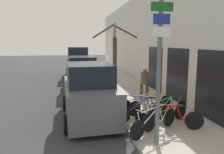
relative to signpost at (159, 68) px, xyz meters
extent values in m
plane|color=#333335|center=(-1.54, 7.65, -2.30)|extent=(80.00, 80.00, 0.00)
cube|color=#ADA89E|center=(1.06, 10.45, -2.23)|extent=(3.20, 32.00, 0.15)
cube|color=silver|center=(2.81, 10.45, 0.95)|extent=(0.20, 32.00, 6.50)
cube|color=black|center=(2.69, 1.46, -0.87)|extent=(0.03, 2.09, 2.57)
cube|color=black|center=(2.69, 4.24, -0.87)|extent=(0.03, 2.09, 2.57)
cube|color=black|center=(2.69, 7.03, -0.87)|extent=(0.03, 2.09, 2.57)
cylinder|color=#595B60|center=(0.00, 0.01, -0.16)|extent=(0.12, 0.12, 3.99)
cube|color=#19591E|center=(0.00, -0.06, 1.58)|extent=(0.60, 0.02, 0.23)
cube|color=navy|center=(0.00, -0.06, 1.27)|extent=(0.46, 0.02, 0.26)
cube|color=white|center=(0.00, -0.06, 0.95)|extent=(0.49, 0.02, 0.26)
cylinder|color=black|center=(-0.47, 0.32, -1.84)|extent=(0.55, 0.35, 0.62)
cylinder|color=black|center=(0.91, 1.16, -1.84)|extent=(0.55, 0.35, 0.62)
cylinder|color=#B7B7BC|center=(0.05, 0.64, -1.55)|extent=(0.79, 0.50, 0.51)
cylinder|color=#B7B7BC|center=(0.12, 0.68, -1.34)|extent=(0.92, 0.58, 0.08)
cylinder|color=#B7B7BC|center=(0.50, 0.91, -1.58)|extent=(0.19, 0.13, 0.45)
cylinder|color=#B7B7BC|center=(0.67, 1.01, -1.82)|extent=(0.50, 0.32, 0.08)
cylinder|color=#B7B7BC|center=(0.74, 1.06, -1.60)|extent=(0.38, 0.25, 0.50)
cylinder|color=#B7B7BC|center=(-0.40, 0.36, -1.58)|extent=(0.18, 0.13, 0.54)
cube|color=black|center=(0.57, 0.95, -1.34)|extent=(0.21, 0.17, 0.04)
cylinder|color=#99999E|center=(-0.33, 0.41, -1.31)|extent=(0.25, 0.39, 0.02)
cylinder|color=black|center=(0.06, 1.25, -1.85)|extent=(0.59, 0.23, 0.61)
cylinder|color=black|center=(1.59, 0.74, -1.85)|extent=(0.59, 0.23, 0.61)
cylinder|color=red|center=(0.63, 1.06, -1.57)|extent=(0.87, 0.32, 0.50)
cylinder|color=red|center=(0.71, 1.03, -1.36)|extent=(1.01, 0.37, 0.08)
cylinder|color=red|center=(1.13, 0.89, -1.59)|extent=(0.20, 0.10, 0.44)
cylinder|color=red|center=(1.32, 0.83, -1.83)|extent=(0.55, 0.21, 0.07)
cylinder|color=red|center=(1.40, 0.80, -1.61)|extent=(0.41, 0.16, 0.49)
cylinder|color=red|center=(0.14, 1.22, -1.59)|extent=(0.19, 0.09, 0.53)
cube|color=black|center=(1.21, 0.86, -1.36)|extent=(0.22, 0.14, 0.04)
cylinder|color=#99999E|center=(0.21, 1.20, -1.33)|extent=(0.16, 0.42, 0.02)
cylinder|color=black|center=(0.10, 0.86, -1.80)|extent=(0.64, 0.38, 0.71)
cylinder|color=black|center=(1.62, 1.72, -1.80)|extent=(0.64, 0.38, 0.71)
cylinder|color=#197233|center=(0.67, 1.18, -1.47)|extent=(0.87, 0.51, 0.58)
cylinder|color=#197233|center=(0.75, 1.23, -1.22)|extent=(1.01, 0.59, 0.09)
cylinder|color=#197233|center=(1.17, 1.46, -1.49)|extent=(0.20, 0.13, 0.51)
cylinder|color=#197233|center=(1.36, 1.57, -1.77)|extent=(0.55, 0.33, 0.08)
cylinder|color=#197233|center=(1.43, 1.61, -1.52)|extent=(0.41, 0.25, 0.57)
cylinder|color=#197233|center=(0.18, 0.90, -1.49)|extent=(0.20, 0.13, 0.61)
cube|color=black|center=(1.24, 1.51, -1.23)|extent=(0.21, 0.17, 0.04)
cylinder|color=#99999E|center=(0.25, 0.95, -1.19)|extent=(0.24, 0.39, 0.02)
cylinder|color=black|center=(-0.60, 1.64, -1.83)|extent=(0.64, 0.20, 0.65)
cylinder|color=black|center=(0.91, 2.03, -1.83)|extent=(0.64, 0.20, 0.65)
cylinder|color=#1E4799|center=(-0.03, 1.79, -1.53)|extent=(0.86, 0.25, 0.54)
cylinder|color=#1E4799|center=(0.04, 1.81, -1.30)|extent=(0.99, 0.29, 0.08)
cylinder|color=#1E4799|center=(0.46, 1.91, -1.55)|extent=(0.19, 0.08, 0.47)
cylinder|color=#1E4799|center=(0.65, 1.96, -1.80)|extent=(0.54, 0.17, 0.08)
cylinder|color=#1E4799|center=(0.72, 1.98, -1.58)|extent=(0.41, 0.13, 0.52)
cylinder|color=#1E4799|center=(-0.52, 1.66, -1.55)|extent=(0.19, 0.08, 0.56)
cube|color=black|center=(0.54, 1.93, -1.30)|extent=(0.21, 0.13, 0.04)
cylinder|color=#99999E|center=(-0.45, 1.68, -1.27)|extent=(0.13, 0.43, 0.02)
cylinder|color=black|center=(-0.29, 2.50, -1.83)|extent=(0.56, 0.36, 0.64)
cylinder|color=black|center=(1.01, 1.70, -1.83)|extent=(0.56, 0.36, 0.64)
cylinder|color=#8C1E72|center=(0.20, 2.20, -1.54)|extent=(0.75, 0.48, 0.53)
cylinder|color=#8C1E72|center=(0.26, 2.16, -1.31)|extent=(0.87, 0.55, 0.08)
cylinder|color=#8C1E72|center=(0.62, 1.94, -1.56)|extent=(0.18, 0.13, 0.46)
cylinder|color=#8C1E72|center=(0.78, 1.84, -1.81)|extent=(0.47, 0.31, 0.08)
cylinder|color=#8C1E72|center=(0.85, 1.80, -1.59)|extent=(0.36, 0.24, 0.51)
cylinder|color=#8C1E72|center=(-0.23, 2.46, -1.56)|extent=(0.17, 0.12, 0.55)
cube|color=black|center=(0.69, 1.90, -1.32)|extent=(0.21, 0.17, 0.04)
cylinder|color=#99999E|center=(-0.16, 2.42, -1.29)|extent=(0.25, 0.39, 0.02)
cylinder|color=black|center=(0.04, 2.37, -1.85)|extent=(0.59, 0.24, 0.61)
cylinder|color=black|center=(1.54, 2.91, -1.85)|extent=(0.59, 0.24, 0.61)
cylinder|color=orange|center=(0.60, 2.57, -1.56)|extent=(0.86, 0.34, 0.51)
cylinder|color=orange|center=(0.68, 2.60, -1.35)|extent=(0.99, 0.38, 0.08)
cylinder|color=orange|center=(1.09, 2.75, -1.59)|extent=(0.19, 0.10, 0.44)
cylinder|color=orange|center=(1.28, 2.81, -1.82)|extent=(0.54, 0.22, 0.07)
cylinder|color=orange|center=(1.36, 2.84, -1.61)|extent=(0.41, 0.17, 0.49)
cylinder|color=orange|center=(0.11, 2.40, -1.59)|extent=(0.19, 0.09, 0.53)
cube|color=black|center=(1.17, 2.77, -1.35)|extent=(0.22, 0.14, 0.04)
cylinder|color=#99999E|center=(0.19, 2.42, -1.33)|extent=(0.17, 0.42, 0.02)
cube|color=#51565B|center=(-1.65, 2.93, -1.51)|extent=(1.98, 4.35, 1.23)
cube|color=black|center=(-1.64, 2.76, -0.50)|extent=(1.71, 2.29, 0.79)
cylinder|color=black|center=(-2.61, 4.21, -1.98)|extent=(0.25, 0.65, 0.64)
cylinder|color=black|center=(-0.81, 4.29, -1.98)|extent=(0.25, 0.65, 0.64)
cylinder|color=black|center=(-2.49, 1.56, -1.98)|extent=(0.25, 0.65, 0.64)
cylinder|color=black|center=(-0.70, 1.64, -1.98)|extent=(0.25, 0.65, 0.64)
cube|color=maroon|center=(-1.69, 8.35, -1.54)|extent=(1.92, 4.26, 1.17)
cube|color=black|center=(-1.68, 8.18, -0.57)|extent=(1.67, 2.24, 0.79)
cylinder|color=black|center=(-2.61, 9.62, -1.98)|extent=(0.24, 0.64, 0.64)
cylinder|color=black|center=(-0.85, 9.68, -1.98)|extent=(0.24, 0.64, 0.64)
cylinder|color=black|center=(-2.52, 7.02, -1.98)|extent=(0.24, 0.64, 0.64)
cylinder|color=black|center=(-0.76, 7.08, -1.98)|extent=(0.24, 0.64, 0.64)
cube|color=black|center=(-1.75, 13.81, -1.44)|extent=(1.89, 4.43, 1.39)
cube|color=black|center=(-1.75, 13.63, -0.23)|extent=(1.66, 2.32, 1.03)
cylinder|color=black|center=(-2.68, 15.14, -2.00)|extent=(0.24, 0.61, 0.60)
cylinder|color=black|center=(-0.90, 15.19, -2.00)|extent=(0.24, 0.61, 0.60)
cylinder|color=black|center=(-2.61, 12.42, -2.00)|extent=(0.24, 0.61, 0.60)
cylinder|color=black|center=(-0.83, 12.47, -2.00)|extent=(0.24, 0.61, 0.60)
cylinder|color=#4C3D2D|center=(1.41, 4.77, -1.76)|extent=(0.15, 0.15, 0.79)
cylinder|color=#4C3D2D|center=(1.13, 4.83, -1.76)|extent=(0.15, 0.15, 0.79)
cylinder|color=brown|center=(1.27, 4.80, -1.05)|extent=(0.36, 0.36, 0.63)
sphere|color=tan|center=(1.27, 4.80, -0.63)|extent=(0.21, 0.21, 0.21)
cylinder|color=#4C3828|center=(-0.10, 5.51, -0.62)|extent=(0.21, 0.21, 3.07)
cylinder|color=#4C3828|center=(-0.24, 4.91, 1.27)|extent=(0.37, 1.26, 0.79)
cylinder|color=#4C3828|center=(-0.15, 5.26, 1.26)|extent=(0.20, 0.58, 0.74)
cylinder|color=#4C3828|center=(-0.64, 5.76, 1.26)|extent=(1.14, 0.60, 0.75)
cylinder|color=#4C3828|center=(0.49, 5.51, 1.21)|extent=(1.22, 0.10, 0.66)
camera|label=1|loc=(-2.31, -5.46, 0.68)|focal=35.00mm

